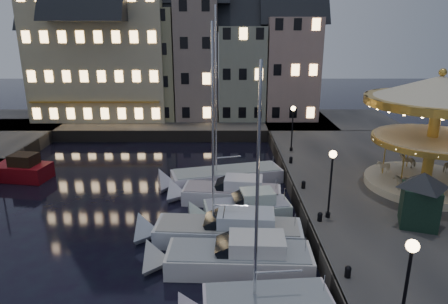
{
  "coord_description": "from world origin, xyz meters",
  "views": [
    {
      "loc": [
        0.96,
        -20.61,
        12.12
      ],
      "look_at": [
        1.0,
        8.0,
        3.2
      ],
      "focal_mm": 32.0,
      "sensor_mm": 36.0,
      "label": 1
    }
  ],
  "objects_px": {
    "bollard_a": "(348,271)",
    "motorboat_f": "(220,177)",
    "motorboat_d": "(241,210)",
    "carousel": "(437,111)",
    "motorboat_e": "(226,194)",
    "bollard_c": "(303,184)",
    "motorboat_c": "(221,231)",
    "motorboat_b": "(231,259)",
    "streetlamp_b": "(331,174)",
    "streetlamp_c": "(293,122)",
    "red_fishing_boat": "(11,171)",
    "bollard_b": "(320,216)",
    "streetlamp_a": "(407,278)",
    "bollard_d": "(291,160)",
    "ticket_kiosk": "(422,190)"
  },
  "relations": [
    {
      "from": "bollard_c",
      "to": "bollard_d",
      "type": "relative_size",
      "value": 1.0
    },
    {
      "from": "bollard_d",
      "to": "streetlamp_b",
      "type": "bearing_deg",
      "value": -86.57
    },
    {
      "from": "bollard_a",
      "to": "bollard_d",
      "type": "xyz_separation_m",
      "value": [
        0.0,
        16.0,
        0.0
      ]
    },
    {
      "from": "streetlamp_a",
      "to": "motorboat_b",
      "type": "distance_m",
      "value": 9.4
    },
    {
      "from": "bollard_c",
      "to": "carousel",
      "type": "xyz_separation_m",
      "value": [
        8.71,
        0.27,
        5.17
      ]
    },
    {
      "from": "bollard_d",
      "to": "carousel",
      "type": "xyz_separation_m",
      "value": [
        8.71,
        -5.23,
        5.17
      ]
    },
    {
      "from": "streetlamp_b",
      "to": "bollard_d",
      "type": "distance_m",
      "value": 10.3
    },
    {
      "from": "motorboat_c",
      "to": "carousel",
      "type": "bearing_deg",
      "value": 20.26
    },
    {
      "from": "bollard_d",
      "to": "motorboat_e",
      "type": "distance_m",
      "value": 7.42
    },
    {
      "from": "bollard_d",
      "to": "motorboat_c",
      "type": "bearing_deg",
      "value": -118.58
    },
    {
      "from": "streetlamp_b",
      "to": "motorboat_b",
      "type": "bearing_deg",
      "value": -149.37
    },
    {
      "from": "motorboat_d",
      "to": "motorboat_e",
      "type": "distance_m",
      "value": 2.86
    },
    {
      "from": "streetlamp_a",
      "to": "streetlamp_c",
      "type": "distance_m",
      "value": 23.5
    },
    {
      "from": "bollard_d",
      "to": "ticket_kiosk",
      "type": "bearing_deg",
      "value": -63.54
    },
    {
      "from": "bollard_a",
      "to": "motorboat_f",
      "type": "xyz_separation_m",
      "value": [
        -5.93,
        14.65,
        -1.07
      ]
    },
    {
      "from": "bollard_a",
      "to": "motorboat_b",
      "type": "bearing_deg",
      "value": 154.06
    },
    {
      "from": "bollard_b",
      "to": "carousel",
      "type": "height_order",
      "value": "carousel"
    },
    {
      "from": "bollard_b",
      "to": "bollard_c",
      "type": "relative_size",
      "value": 1.0
    },
    {
      "from": "bollard_d",
      "to": "motorboat_d",
      "type": "height_order",
      "value": "motorboat_d"
    },
    {
      "from": "motorboat_e",
      "to": "red_fishing_boat",
      "type": "distance_m",
      "value": 18.62
    },
    {
      "from": "bollard_b",
      "to": "carousel",
      "type": "xyz_separation_m",
      "value": [
        8.71,
        5.27,
        5.17
      ]
    },
    {
      "from": "red_fishing_boat",
      "to": "streetlamp_b",
      "type": "bearing_deg",
      "value": -22.23
    },
    {
      "from": "bollard_a",
      "to": "red_fishing_boat",
      "type": "xyz_separation_m",
      "value": [
        -23.44,
        15.82,
        -0.91
      ]
    },
    {
      "from": "streetlamp_c",
      "to": "bollard_d",
      "type": "relative_size",
      "value": 7.32
    },
    {
      "from": "motorboat_f",
      "to": "red_fishing_boat",
      "type": "relative_size",
      "value": 1.86
    },
    {
      "from": "bollard_a",
      "to": "motorboat_d",
      "type": "distance_m",
      "value": 9.54
    },
    {
      "from": "motorboat_c",
      "to": "motorboat_d",
      "type": "bearing_deg",
      "value": 66.66
    },
    {
      "from": "motorboat_b",
      "to": "streetlamp_c",
      "type": "bearing_deg",
      "value": 71.01
    },
    {
      "from": "motorboat_b",
      "to": "motorboat_e",
      "type": "xyz_separation_m",
      "value": [
        -0.21,
        8.5,
        -0.0
      ]
    },
    {
      "from": "bollard_c",
      "to": "motorboat_b",
      "type": "xyz_separation_m",
      "value": [
        -5.23,
        -7.95,
        -0.96
      ]
    },
    {
      "from": "streetlamp_a",
      "to": "motorboat_f",
      "type": "distance_m",
      "value": 20.06
    },
    {
      "from": "streetlamp_b",
      "to": "streetlamp_c",
      "type": "bearing_deg",
      "value": 90.0
    },
    {
      "from": "bollard_c",
      "to": "motorboat_d",
      "type": "height_order",
      "value": "motorboat_d"
    },
    {
      "from": "ticket_kiosk",
      "to": "motorboat_c",
      "type": "bearing_deg",
      "value": 177.87
    },
    {
      "from": "streetlamp_a",
      "to": "motorboat_f",
      "type": "relative_size",
      "value": 0.32
    },
    {
      "from": "bollard_d",
      "to": "motorboat_b",
      "type": "bearing_deg",
      "value": -111.26
    },
    {
      "from": "streetlamp_b",
      "to": "bollard_d",
      "type": "xyz_separation_m",
      "value": [
        -0.6,
        10.0,
        -2.41
      ]
    },
    {
      "from": "streetlamp_c",
      "to": "motorboat_f",
      "type": "relative_size",
      "value": 0.32
    },
    {
      "from": "bollard_c",
      "to": "motorboat_e",
      "type": "height_order",
      "value": "motorboat_e"
    },
    {
      "from": "streetlamp_b",
      "to": "bollard_b",
      "type": "distance_m",
      "value": 2.54
    },
    {
      "from": "motorboat_e",
      "to": "motorboat_d",
      "type": "bearing_deg",
      "value": -70.61
    },
    {
      "from": "bollard_d",
      "to": "motorboat_f",
      "type": "bearing_deg",
      "value": -167.15
    },
    {
      "from": "motorboat_c",
      "to": "ticket_kiosk",
      "type": "distance_m",
      "value": 11.58
    },
    {
      "from": "bollard_b",
      "to": "bollard_d",
      "type": "relative_size",
      "value": 1.0
    },
    {
      "from": "bollard_a",
      "to": "carousel",
      "type": "xyz_separation_m",
      "value": [
        8.71,
        10.77,
        5.17
      ]
    },
    {
      "from": "ticket_kiosk",
      "to": "motorboat_f",
      "type": "bearing_deg",
      "value": 139.78
    },
    {
      "from": "carousel",
      "to": "motorboat_e",
      "type": "bearing_deg",
      "value": 178.87
    },
    {
      "from": "streetlamp_c",
      "to": "ticket_kiosk",
      "type": "bearing_deg",
      "value": -71.42
    },
    {
      "from": "red_fishing_boat",
      "to": "bollard_b",
      "type": "bearing_deg",
      "value": -23.77
    },
    {
      "from": "motorboat_e",
      "to": "red_fishing_boat",
      "type": "relative_size",
      "value": 1.14
    }
  ]
}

